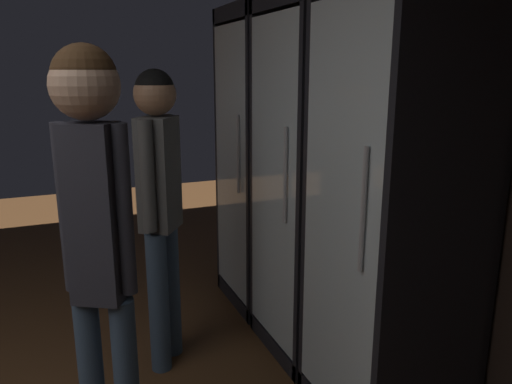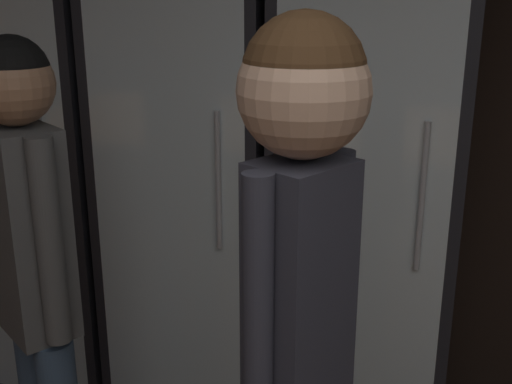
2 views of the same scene
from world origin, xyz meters
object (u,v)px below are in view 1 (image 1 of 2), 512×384
Objects in this scene: cooler_center at (402,218)px; shopper_far at (96,220)px; cooler_far_left at (276,165)px; cooler_left at (325,185)px; shopper_near at (160,191)px.

shopper_far is at bearing -90.35° from cooler_center.
cooler_far_left is 1.00× the size of cooler_left.
shopper_far is at bearing -62.68° from cooler_left.
shopper_far is at bearing -43.88° from cooler_far_left.
cooler_left is 1.00× the size of cooler_center.
shopper_far is (0.68, -1.32, 0.14)m from cooler_left.
shopper_near is (-0.86, -0.93, 0.02)m from cooler_center.
cooler_left is 0.69m from cooler_center.
cooler_far_left reaches higher than shopper_near.
cooler_far_left is at bearing 136.12° from shopper_far.
cooler_left is (0.69, -0.00, 0.00)m from cooler_far_left.
cooler_left is 0.94m from shopper_near.
cooler_far_left is 1.00× the size of cooler_center.
cooler_center is at bearing 89.65° from shopper_far.
shopper_far is (-0.01, -1.32, 0.14)m from cooler_center.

